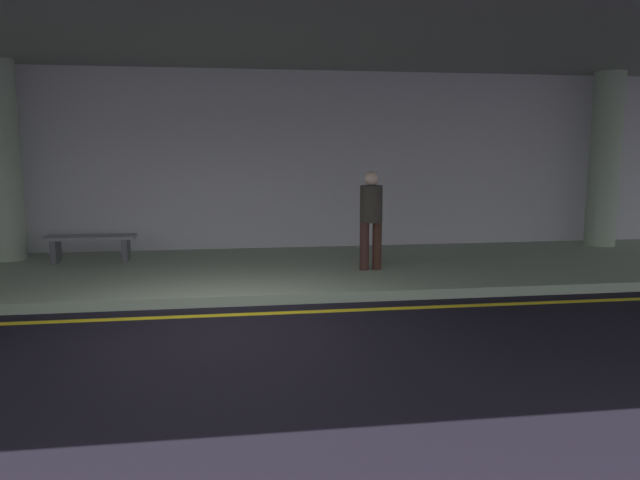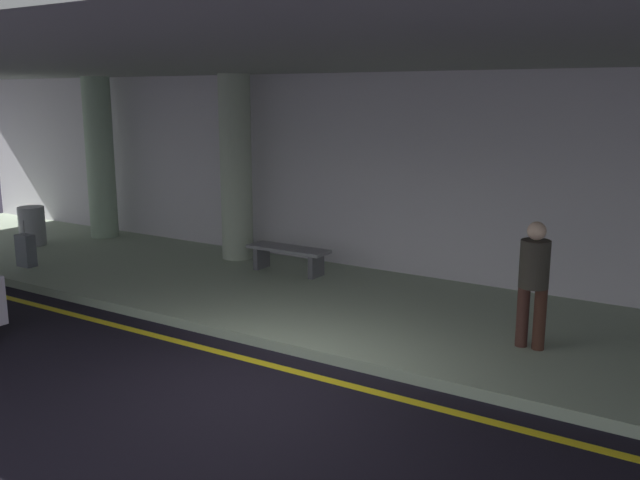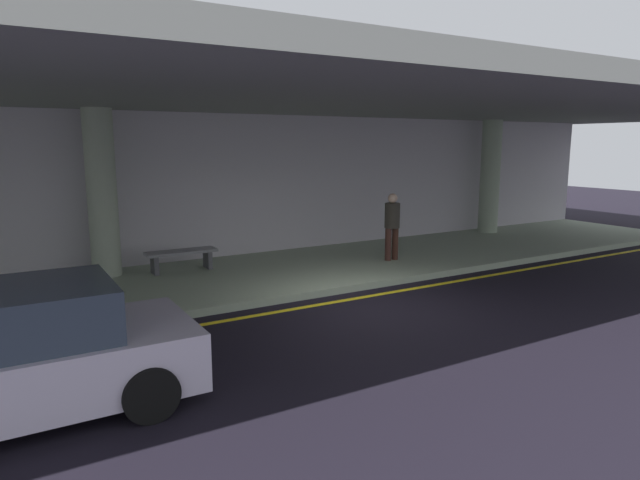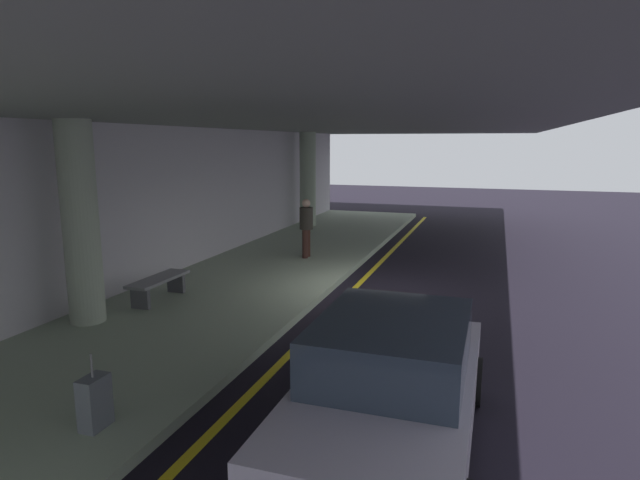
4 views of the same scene
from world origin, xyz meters
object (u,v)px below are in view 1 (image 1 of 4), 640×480
at_px(support_column_left_mid, 3,161).
at_px(traveler_with_luggage, 371,214).
at_px(bench_metal, 91,243).
at_px(support_column_center, 605,160).

distance_m(support_column_left_mid, traveler_with_luggage, 6.81).
height_order(traveler_with_luggage, bench_metal, traveler_with_luggage).
bearing_deg(support_column_center, support_column_left_mid, 180.00).
xyz_separation_m(support_column_left_mid, bench_metal, (1.56, -0.44, -1.47)).
relative_size(traveler_with_luggage, bench_metal, 1.05).
bearing_deg(support_column_center, traveler_with_luggage, -160.69).
bearing_deg(bench_metal, support_column_left_mid, 164.16).
relative_size(support_column_left_mid, traveler_with_luggage, 2.17).
distance_m(support_column_center, bench_metal, 10.55).
relative_size(support_column_left_mid, support_column_center, 1.00).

